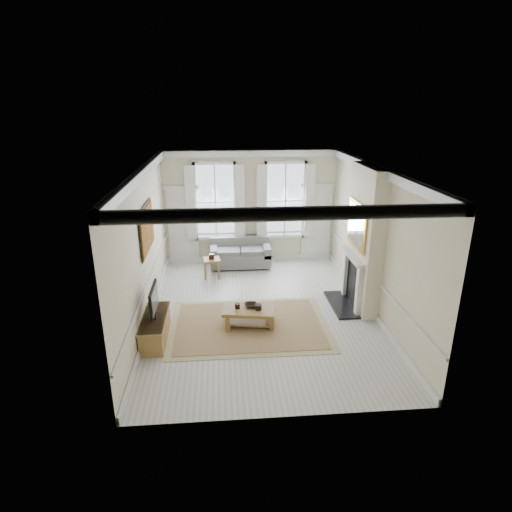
{
  "coord_description": "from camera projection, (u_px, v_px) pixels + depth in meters",
  "views": [
    {
      "loc": [
        -0.91,
        -9.06,
        4.72
      ],
      "look_at": [
        -0.09,
        0.49,
        1.25
      ],
      "focal_mm": 30.0,
      "sensor_mm": 36.0,
      "label": 1
    }
  ],
  "objects": [
    {
      "name": "door_left",
      "position": [
        183.0,
        227.0,
        12.94
      ],
      "size": [
        0.9,
        0.08,
        2.3
      ],
      "primitive_type": "cube",
      "color": "silver",
      "rests_on": "floor"
    },
    {
      "name": "door_right",
      "position": [
        316.0,
        224.0,
        13.27
      ],
      "size": [
        0.9,
        0.08,
        2.3
      ],
      "primitive_type": "cube",
      "color": "silver",
      "rests_on": "floor"
    },
    {
      "name": "tv_stand",
      "position": [
        155.0,
        328.0,
        8.94
      ],
      "size": [
        0.46,
        1.45,
        0.52
      ],
      "primitive_type": "cube",
      "color": "brown",
      "rests_on": "floor"
    },
    {
      "name": "left_wall",
      "position": [
        144.0,
        248.0,
        9.38
      ],
      "size": [
        0.0,
        7.2,
        7.2
      ],
      "primitive_type": "plane",
      "rotation": [
        1.57,
        0.0,
        1.57
      ],
      "color": "beige",
      "rests_on": "floor"
    },
    {
      "name": "side_table",
      "position": [
        212.0,
        262.0,
        12.05
      ],
      "size": [
        0.51,
        0.51,
        0.56
      ],
      "rotation": [
        0.0,
        0.0,
        0.14
      ],
      "color": "brown",
      "rests_on": "floor"
    },
    {
      "name": "bowl",
      "position": [
        251.0,
        305.0,
        9.5
      ],
      "size": [
        0.29,
        0.29,
        0.07
      ],
      "primitive_type": "imported",
      "rotation": [
        0.0,
        0.0,
        -0.02
      ],
      "color": "black",
      "rests_on": "coffee_table"
    },
    {
      "name": "ceramic_pot_b",
      "position": [
        258.0,
        307.0,
        9.37
      ],
      "size": [
        0.16,
        0.16,
        0.11
      ],
      "primitive_type": "cylinder",
      "color": "black",
      "rests_on": "coffee_table"
    },
    {
      "name": "chimney_breast",
      "position": [
        364.0,
        239.0,
        9.97
      ],
      "size": [
        0.35,
        1.7,
        3.38
      ],
      "primitive_type": "cube",
      "color": "beige",
      "rests_on": "floor"
    },
    {
      "name": "window_left",
      "position": [
        215.0,
        202.0,
        12.76
      ],
      "size": [
        1.26,
        0.2,
        2.2
      ],
      "primitive_type": null,
      "color": "#B2BCC6",
      "rests_on": "back_wall"
    },
    {
      "name": "ceiling",
      "position": [
        262.0,
        168.0,
        9.01
      ],
      "size": [
        7.2,
        7.2,
        0.0
      ],
      "primitive_type": "plane",
      "rotation": [
        3.14,
        0.0,
        0.0
      ],
      "color": "white",
      "rests_on": "back_wall"
    },
    {
      "name": "ceramic_pot_a",
      "position": [
        237.0,
        306.0,
        9.43
      ],
      "size": [
        0.11,
        0.11,
        0.11
      ],
      "primitive_type": "cylinder",
      "color": "black",
      "rests_on": "coffee_table"
    },
    {
      "name": "hearth",
      "position": [
        342.0,
        304.0,
        10.5
      ],
      "size": [
        0.55,
        1.5,
        0.05
      ],
      "primitive_type": "cube",
      "color": "black",
      "rests_on": "floor"
    },
    {
      "name": "coffee_table",
      "position": [
        249.0,
        312.0,
        9.45
      ],
      "size": [
        1.21,
        0.83,
        0.42
      ],
      "rotation": [
        0.0,
        0.0,
        -0.17
      ],
      "color": "brown",
      "rests_on": "rug"
    },
    {
      "name": "window_right",
      "position": [
        285.0,
        200.0,
        12.93
      ],
      "size": [
        1.26,
        0.2,
        2.2
      ],
      "primitive_type": null,
      "color": "#B2BCC6",
      "rests_on": "back_wall"
    },
    {
      "name": "fireplace",
      "position": [
        352.0,
        278.0,
        10.28
      ],
      "size": [
        0.21,
        1.45,
        1.33
      ],
      "color": "silver",
      "rests_on": "floor"
    },
    {
      "name": "sofa",
      "position": [
        240.0,
        255.0,
        12.93
      ],
      "size": [
        1.78,
        0.87,
        0.84
      ],
      "color": "slate",
      "rests_on": "floor"
    },
    {
      "name": "tv",
      "position": [
        154.0,
        300.0,
        8.72
      ],
      "size": [
        0.08,
        0.9,
        0.68
      ],
      "color": "black",
      "rests_on": "tv_stand"
    },
    {
      "name": "right_wall",
      "position": [
        375.0,
        241.0,
        9.79
      ],
      "size": [
        0.0,
        7.2,
        7.2
      ],
      "primitive_type": "plane",
      "rotation": [
        1.57,
        0.0,
        -1.57
      ],
      "color": "beige",
      "rests_on": "floor"
    },
    {
      "name": "painting",
      "position": [
        147.0,
        228.0,
        9.54
      ],
      "size": [
        0.05,
        1.66,
        1.06
      ],
      "primitive_type": "cube",
      "color": "#A7761C",
      "rests_on": "left_wall"
    },
    {
      "name": "mirror",
      "position": [
        357.0,
        225.0,
        9.83
      ],
      "size": [
        0.06,
        1.26,
        1.06
      ],
      "primitive_type": "cube",
      "color": "gold",
      "rests_on": "chimney_breast"
    },
    {
      "name": "floor",
      "position": [
        262.0,
        312.0,
        10.16
      ],
      "size": [
        7.2,
        7.2,
        0.0
      ],
      "primitive_type": "plane",
      "color": "#B7B5AD",
      "rests_on": "ground"
    },
    {
      "name": "rug",
      "position": [
        249.0,
        325.0,
        9.56
      ],
      "size": [
        3.5,
        2.6,
        0.02
      ],
      "primitive_type": "cube",
      "color": "#916F4A",
      "rests_on": "floor"
    },
    {
      "name": "back_wall",
      "position": [
        250.0,
        207.0,
        12.96
      ],
      "size": [
        5.2,
        0.0,
        5.2
      ],
      "primitive_type": "plane",
      "rotation": [
        1.57,
        0.0,
        0.0
      ],
      "color": "beige",
      "rests_on": "floor"
    }
  ]
}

